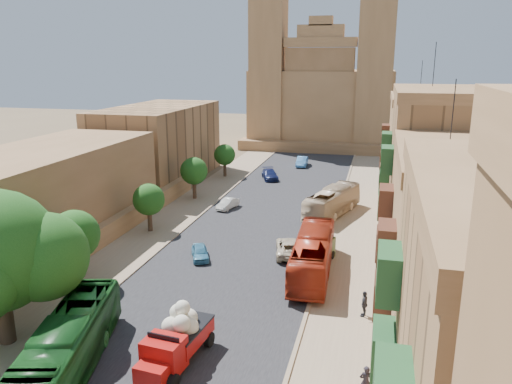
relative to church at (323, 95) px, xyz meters
The scene contains 29 objects.
road_surface 49.54m from the church, 90.00° to the right, with size 14.00×140.00×0.01m, color black.
sidewalk_east 50.44m from the church, 78.94° to the right, with size 5.00×140.00×0.01m, color #877158.
sidewalk_west 50.44m from the church, 101.06° to the right, with size 5.00×140.00×0.01m, color #877158.
kerb_east 50.02m from the church, 81.81° to the right, with size 0.25×140.00×0.12m, color #877158.
kerb_west 50.02m from the church, 98.19° to the right, with size 0.25×140.00×0.12m, color #877158.
townhouse_b 69.58m from the church, 76.73° to the right, with size 9.00×14.00×14.90m.
townhouse_c 56.00m from the church, 73.43° to the right, with size 9.00×14.00×17.40m.
townhouse_d 42.84m from the church, 68.07° to the right, with size 9.00×14.00×15.90m.
west_wall 60.55m from the church, 102.04° to the right, with size 1.00×40.00×1.80m, color olive.
west_building_low 63.45m from the church, 106.54° to the right, with size 10.00×28.00×8.40m, color brown.
west_building_mid 39.27m from the church, 117.48° to the right, with size 10.00×22.00×10.00m, color #996E45.
church is the anchor object (origin of this frame).
street_tree_a 67.61m from the church, 98.54° to the right, with size 3.63×3.63×5.59m.
street_tree_b 55.89m from the church, 100.38° to the right, with size 3.03×3.03×4.66m.
street_tree_c 44.21m from the church, 103.21° to the right, with size 3.22×3.22×4.96m.
street_tree_d 32.85m from the church, 108.09° to the right, with size 2.98×2.98×4.58m.
red_truck 74.68m from the church, 89.29° to the right, with size 2.77×5.83×3.30m.
olive_pickup 59.61m from the church, 83.67° to the right, with size 2.81×4.50×1.72m.
bus_green_north 76.64m from the church, 93.21° to the right, with size 2.58×11.03×3.07m, color #19561F.
bus_red_east 61.63m from the church, 83.89° to the right, with size 2.63×11.26×3.14m, color #A02914.
bus_cream_east 46.37m from the church, 81.82° to the right, with size 2.41×10.32×2.87m, color tan.
car_blue_a 60.78m from the church, 92.80° to the right, with size 1.31×3.26×1.11m, color teal.
car_white_a 46.87m from the church, 96.16° to the right, with size 1.19×3.40×1.12m, color silver.
car_cream 58.20m from the church, 85.92° to the right, with size 2.22×4.81×1.34m, color beige.
car_dkblue 32.25m from the church, 96.38° to the right, with size 1.88×4.63×1.34m, color #111A47.
car_white_b 44.74m from the church, 83.88° to the right, with size 1.47×3.67×1.25m, color silver.
car_blue_b 22.83m from the church, 91.36° to the right, with size 1.53×4.38×1.44m, color #4280C2.
pedestrian_a 75.95m from the church, 81.65° to the right, with size 0.62×0.41×1.70m, color black.
pedestrian_c 67.95m from the church, 80.94° to the right, with size 1.02×0.42×1.74m, color #303138.
Camera 1 is at (10.86, -17.71, 15.97)m, focal length 35.00 mm.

